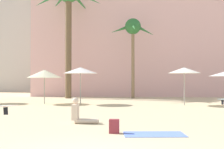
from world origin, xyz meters
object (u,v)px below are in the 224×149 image
(cafe_umbrella_3, at_px, (45,74))
(cafe_umbrella_4, at_px, (184,70))
(palm_tree_left, at_px, (68,5))
(backpack, at_px, (114,126))
(cafe_umbrella_1, at_px, (81,70))
(person_far_right, at_px, (80,114))
(palm_tree_far_left, at_px, (133,32))
(beach_towel, at_px, (154,134))

(cafe_umbrella_3, distance_m, cafe_umbrella_4, 9.16)
(palm_tree_left, bearing_deg, backpack, -74.79)
(palm_tree_left, relative_size, backpack, 24.61)
(cafe_umbrella_1, relative_size, backpack, 5.78)
(backpack, distance_m, person_far_right, 2.43)
(cafe_umbrella_1, height_order, cafe_umbrella_3, cafe_umbrella_1)
(palm_tree_far_left, bearing_deg, cafe_umbrella_3, -134.66)
(person_far_right, bearing_deg, cafe_umbrella_4, 56.76)
(cafe_umbrella_1, xyz_separation_m, cafe_umbrella_3, (-2.47, 0.33, -0.21))
(palm_tree_far_left, relative_size, palm_tree_left, 0.67)
(cafe_umbrella_4, xyz_separation_m, backpack, (-4.09, -10.03, -2.00))
(backpack, xyz_separation_m, person_far_right, (-1.33, 2.03, 0.12))
(palm_tree_far_left, xyz_separation_m, beach_towel, (0.11, -17.15, -5.81))
(cafe_umbrella_4, bearing_deg, backpack, -112.16)
(beach_towel, bearing_deg, person_far_right, 138.97)
(palm_tree_left, relative_size, person_far_right, 10.55)
(palm_tree_left, height_order, beach_towel, palm_tree_left)
(palm_tree_far_left, xyz_separation_m, palm_tree_left, (-5.67, -0.06, 2.39))
(cafe_umbrella_4, bearing_deg, cafe_umbrella_3, 175.05)
(palm_tree_left, xyz_separation_m, beach_towel, (5.78, -17.08, -8.21))
(palm_tree_far_left, distance_m, backpack, 17.94)
(palm_tree_far_left, xyz_separation_m, person_far_right, (-2.39, -14.97, -5.49))
(cafe_umbrella_1, distance_m, beach_towel, 11.49)
(cafe_umbrella_4, bearing_deg, cafe_umbrella_1, 176.04)
(cafe_umbrella_3, relative_size, cafe_umbrella_4, 0.99)
(palm_tree_far_left, xyz_separation_m, cafe_umbrella_1, (-3.63, -6.51, -3.60))
(cafe_umbrella_4, bearing_deg, palm_tree_left, 141.54)
(palm_tree_left, bearing_deg, cafe_umbrella_4, -38.46)
(backpack, bearing_deg, cafe_umbrella_4, -19.88)
(cafe_umbrella_4, bearing_deg, person_far_right, -124.11)
(palm_tree_far_left, distance_m, cafe_umbrella_4, 8.41)
(palm_tree_left, bearing_deg, cafe_umbrella_1, -72.46)
(cafe_umbrella_1, bearing_deg, cafe_umbrella_3, 172.40)
(palm_tree_far_left, distance_m, cafe_umbrella_3, 9.48)
(palm_tree_far_left, distance_m, person_far_right, 16.12)
(backpack, bearing_deg, beach_towel, -94.79)
(palm_tree_far_left, relative_size, beach_towel, 3.92)
(cafe_umbrella_3, relative_size, person_far_right, 2.41)
(palm_tree_left, height_order, backpack, palm_tree_left)
(palm_tree_left, xyz_separation_m, backpack, (4.60, -16.94, -8.01))
(palm_tree_far_left, bearing_deg, beach_towel, -89.63)
(cafe_umbrella_3, bearing_deg, backpack, -65.03)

